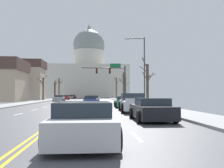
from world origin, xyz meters
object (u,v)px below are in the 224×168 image
at_px(sedan_oncoming_01, 65,98).
at_px(sedan_oncoming_00, 59,98).
at_px(sedan_near_01, 91,100).
at_px(pickup_truck_near_03, 133,103).
at_px(sedan_near_05, 83,123).
at_px(signal_gantry, 113,74).
at_px(sedan_near_00, 93,99).
at_px(sedan_near_04, 152,110).
at_px(sedan_near_02, 124,102).
at_px(sedan_oncoming_02, 70,97).
at_px(pedestrian_00, 141,97).
at_px(sedan_oncoming_03, 73,97).
at_px(street_lamp_right, 142,65).

bearing_deg(sedan_oncoming_01, sedan_oncoming_00, -89.33).
xyz_separation_m(sedan_near_01, pickup_truck_near_03, (3.72, -14.18, 0.10)).
distance_m(pickup_truck_near_03, sedan_near_05, 13.95).
height_order(sedan_near_01, pickup_truck_near_03, pickup_truck_near_03).
relative_size(signal_gantry, sedan_near_01, 1.78).
relative_size(sedan_near_00, pickup_truck_near_03, 0.80).
xyz_separation_m(sedan_near_00, sedan_near_04, (3.28, -27.55, 0.00)).
bearing_deg(sedan_near_04, sedan_oncoming_01, 101.45).
xyz_separation_m(sedan_near_02, sedan_oncoming_02, (-10.37, 50.13, -0.01)).
bearing_deg(sedan_near_05, pedestrian_00, 76.05).
height_order(signal_gantry, sedan_near_02, signal_gantry).
distance_m(sedan_oncoming_01, sedan_oncoming_03, 23.59).
bearing_deg(street_lamp_right, signal_gantry, 99.64).
relative_size(signal_gantry, sedan_near_02, 1.69).
distance_m(street_lamp_right, sedan_near_05, 24.30).
height_order(street_lamp_right, sedan_near_00, street_lamp_right).
bearing_deg(sedan_oncoming_01, sedan_near_02, -74.17).
bearing_deg(sedan_oncoming_01, street_lamp_right, -69.33).
bearing_deg(sedan_near_04, signal_gantry, 89.75).
height_order(sedan_near_00, sedan_near_02, sedan_near_00).
bearing_deg(sedan_near_00, pedestrian_00, -34.36).
xyz_separation_m(pickup_truck_near_03, sedan_oncoming_02, (-10.34, 57.25, -0.14)).
distance_m(sedan_oncoming_00, sedan_oncoming_01, 12.49).
bearing_deg(sedan_oncoming_02, sedan_near_02, -78.31).
bearing_deg(sedan_oncoming_00, sedan_oncoming_03, 90.10).
distance_m(sedan_near_01, pickup_truck_near_03, 14.65).
bearing_deg(street_lamp_right, sedan_near_02, -135.62).
bearing_deg(sedan_near_02, pickup_truck_near_03, -90.22).
xyz_separation_m(sedan_near_01, sedan_oncoming_01, (-6.77, 30.02, -0.03)).
relative_size(sedan_near_02, sedan_oncoming_03, 1.04).
bearing_deg(sedan_oncoming_01, sedan_oncoming_03, 89.80).
bearing_deg(sedan_near_02, sedan_oncoming_02, 101.69).
bearing_deg(sedan_near_00, sedan_oncoming_00, 121.57).
distance_m(street_lamp_right, pedestrian_00, 7.28).
relative_size(sedan_oncoming_02, pedestrian_00, 2.68).
bearing_deg(sedan_oncoming_01, sedan_near_05, -83.23).
height_order(street_lamp_right, sedan_near_02, street_lamp_right).
relative_size(sedan_oncoming_00, pedestrian_00, 2.74).
bearing_deg(signal_gantry, sedan_near_02, -90.13).
bearing_deg(sedan_near_02, sedan_oncoming_01, 105.83).
bearing_deg(sedan_oncoming_02, sedan_near_00, -79.28).
bearing_deg(pickup_truck_near_03, street_lamp_right, 75.05).
bearing_deg(pedestrian_00, sedan_oncoming_02, 108.49).
xyz_separation_m(sedan_near_00, pedestrian_00, (6.94, -4.74, 0.44)).
distance_m(sedan_near_04, pedestrian_00, 23.10).
distance_m(street_lamp_right, sedan_oncoming_01, 37.24).
bearing_deg(pedestrian_00, sedan_oncoming_01, 116.19).
xyz_separation_m(signal_gantry, sedan_near_02, (-0.04, -17.19, -4.39)).
xyz_separation_m(street_lamp_right, sedan_oncoming_02, (-12.91, 47.64, -4.49)).
distance_m(sedan_near_00, sedan_oncoming_02, 37.56).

